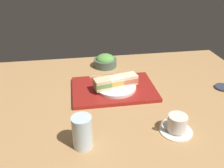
% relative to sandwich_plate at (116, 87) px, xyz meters
% --- Properties ---
extents(ground_plane, '(1.40, 1.00, 0.03)m').
position_rel_sandwich_plate_xyz_m(ground_plane, '(-0.04, 0.05, -0.04)').
color(ground_plane, tan).
extents(serving_tray, '(0.40, 0.28, 0.02)m').
position_rel_sandwich_plate_xyz_m(serving_tray, '(0.01, -0.01, -0.02)').
color(serving_tray, maroon).
rests_on(serving_tray, ground_plane).
extents(sandwich_plate, '(0.20, 0.20, 0.01)m').
position_rel_sandwich_plate_xyz_m(sandwich_plate, '(0.00, 0.00, 0.00)').
color(sandwich_plate, silver).
rests_on(sandwich_plate, serving_tray).
extents(sandwich_near, '(0.09, 0.08, 0.05)m').
position_rel_sandwich_plate_xyz_m(sandwich_near, '(-0.07, -0.02, 0.03)').
color(sandwich_near, beige).
rests_on(sandwich_near, sandwich_plate).
extents(sandwich_middle, '(0.09, 0.07, 0.05)m').
position_rel_sandwich_plate_xyz_m(sandwich_middle, '(-0.00, 0.00, 0.03)').
color(sandwich_middle, '#EFE5C1').
rests_on(sandwich_middle, sandwich_plate).
extents(sandwich_far, '(0.09, 0.07, 0.05)m').
position_rel_sandwich_plate_xyz_m(sandwich_far, '(0.07, 0.02, 0.03)').
color(sandwich_far, beige).
rests_on(sandwich_far, sandwich_plate).
extents(salad_bowl, '(0.13, 0.13, 0.08)m').
position_rel_sandwich_plate_xyz_m(salad_bowl, '(0.01, -0.30, 0.01)').
color(salad_bowl, '#4C6051').
rests_on(salad_bowl, ground_plane).
extents(chopsticks_pair, '(0.20, 0.04, 0.01)m').
position_rel_sandwich_plate_xyz_m(chopsticks_pair, '(0.02, -0.12, -0.00)').
color(chopsticks_pair, tan).
rests_on(chopsticks_pair, serving_tray).
extents(coffee_cup, '(0.13, 0.13, 0.07)m').
position_rel_sandwich_plate_xyz_m(coffee_cup, '(-0.17, 0.33, 0.01)').
color(coffee_cup, silver).
rests_on(coffee_cup, ground_plane).
extents(drinking_glass, '(0.07, 0.07, 0.12)m').
position_rel_sandwich_plate_xyz_m(drinking_glass, '(0.18, 0.35, 0.04)').
color(drinking_glass, silver).
rests_on(drinking_glass, ground_plane).
extents(small_sauce_dish, '(0.08, 0.08, 0.01)m').
position_rel_sandwich_plate_xyz_m(small_sauce_dish, '(-0.54, 0.05, -0.02)').
color(small_sauce_dish, '#33384C').
rests_on(small_sauce_dish, ground_plane).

